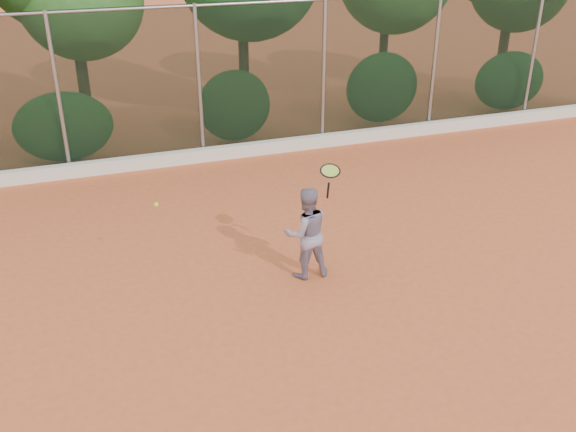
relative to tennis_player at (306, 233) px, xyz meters
name	(u,v)px	position (x,y,z in m)	size (l,w,h in m)	color
ground	(311,323)	(-0.40, -1.28, -0.76)	(80.00, 80.00, 0.00)	#CD5D30
concrete_curb	(205,155)	(-0.40, 5.54, -0.61)	(24.00, 0.20, 0.30)	silver
tennis_player	(306,233)	(0.00, 0.00, 0.00)	(0.74, 0.57, 1.52)	gray
chainlink_fence	(199,80)	(-0.40, 5.72, 1.10)	(24.09, 0.09, 3.50)	black
tennis_racket	(330,173)	(0.35, -0.07, 0.99)	(0.39, 0.38, 0.58)	black
tennis_ball_in_flight	(156,205)	(-2.21, 0.45, 0.64)	(0.07, 0.07, 0.07)	#CDF638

